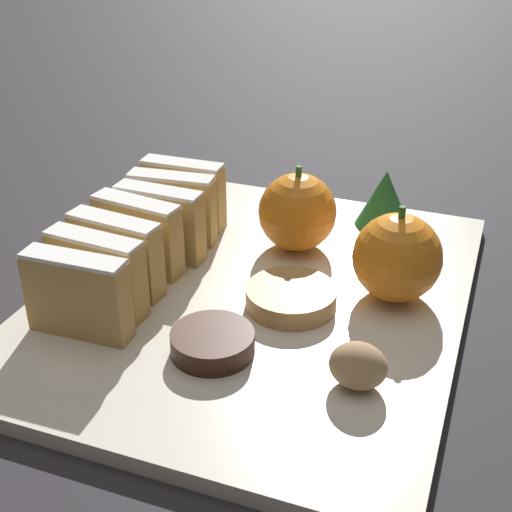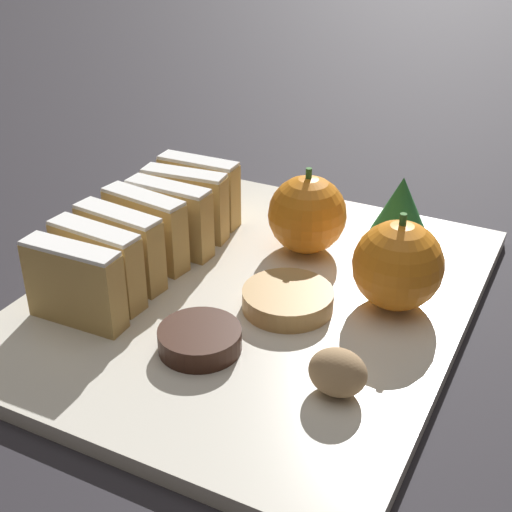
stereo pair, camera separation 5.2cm
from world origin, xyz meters
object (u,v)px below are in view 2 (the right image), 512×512
Objects in this scene: orange_near at (307,214)px; walnut at (338,372)px; chocolate_cookie at (206,341)px; orange_far at (398,265)px.

walnut is at bearing -60.77° from orange_near.
orange_near is 1.30× the size of chocolate_cookie.
chocolate_cookie is at bearing -90.99° from orange_near.
orange_far is (0.09, -0.05, 0.00)m from orange_near.
orange_far is 1.32× the size of chocolate_cookie.
orange_far is 2.01× the size of walnut.
orange_far is at bearing 89.19° from walnut.
walnut is (-0.00, -0.11, -0.02)m from orange_far.
orange_near is 0.18m from walnut.
walnut is 0.09m from chocolate_cookie.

